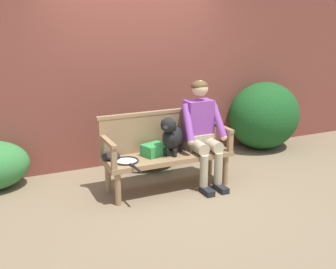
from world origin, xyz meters
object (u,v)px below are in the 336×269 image
object	(u,v)px
baseball_glove	(111,156)
person_seated	(202,129)
sports_bag	(154,150)
tennis_racket	(127,161)
garden_bench	(168,159)
dog_on_bench	(172,135)

from	to	relation	value
baseball_glove	person_seated	bearing A→B (deg)	-1.27
sports_bag	baseball_glove	bearing A→B (deg)	173.08
tennis_racket	garden_bench	bearing A→B (deg)	7.00
baseball_glove	garden_bench	bearing A→B (deg)	-3.83
dog_on_bench	baseball_glove	world-z (taller)	dog_on_bench
dog_on_bench	sports_bag	bearing A→B (deg)	160.72
garden_bench	sports_bag	xyz separation A→B (m)	(-0.17, 0.04, 0.13)
tennis_racket	baseball_glove	world-z (taller)	baseball_glove
baseball_glove	sports_bag	world-z (taller)	sports_bag
baseball_glove	sports_bag	xyz separation A→B (m)	(0.52, -0.06, 0.03)
person_seated	sports_bag	distance (m)	0.66
dog_on_bench	sports_bag	distance (m)	0.28
garden_bench	tennis_racket	size ratio (longest dim) A/B	2.79
dog_on_bench	tennis_racket	xyz separation A→B (m)	(-0.58, -0.03, -0.24)
baseball_glove	sports_bag	size ratio (longest dim) A/B	0.79
dog_on_bench	tennis_racket	distance (m)	0.63
dog_on_bench	sports_bag	world-z (taller)	dog_on_bench
dog_on_bench	tennis_racket	size ratio (longest dim) A/B	0.87
tennis_racket	person_seated	bearing A→B (deg)	3.07
person_seated	dog_on_bench	distance (m)	0.42
garden_bench	tennis_racket	distance (m)	0.56
person_seated	baseball_glove	xyz separation A→B (m)	(-1.14, 0.11, -0.23)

